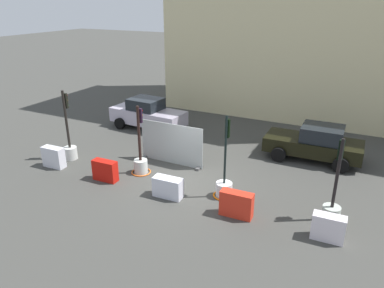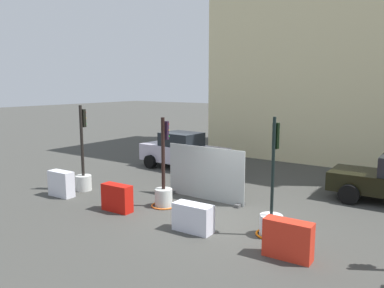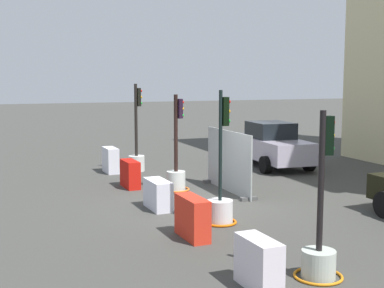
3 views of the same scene
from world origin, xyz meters
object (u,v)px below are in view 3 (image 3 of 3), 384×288
at_px(traffic_light_2, 220,203).
at_px(car_silver_hatchback, 271,145).
at_px(construction_barrier_0, 111,160).
at_px(construction_barrier_2, 158,195).
at_px(construction_barrier_3, 192,218).
at_px(construction_barrier_4, 259,263).
at_px(traffic_light_0, 137,153).
at_px(traffic_light_1, 176,172).
at_px(construction_barrier_1, 130,174).
at_px(traffic_light_3, 319,248).

relative_size(traffic_light_2, car_silver_hatchback, 0.72).
distance_m(traffic_light_2, construction_barrier_0, 7.72).
distance_m(construction_barrier_2, construction_barrier_3, 2.73).
bearing_deg(construction_barrier_4, traffic_light_0, 174.70).
bearing_deg(traffic_light_1, construction_barrier_1, -126.54).
height_order(construction_barrier_0, car_silver_hatchback, car_silver_hatchback).
xyz_separation_m(traffic_light_2, construction_barrier_4, (3.83, -1.03, -0.07)).
relative_size(traffic_light_2, construction_barrier_1, 3.04).
height_order(construction_barrier_1, construction_barrier_4, construction_barrier_1).
bearing_deg(traffic_light_1, traffic_light_3, -0.70).
relative_size(construction_barrier_2, construction_barrier_4, 1.14).
bearing_deg(traffic_light_2, construction_barrier_3, -50.54).
bearing_deg(traffic_light_1, construction_barrier_4, -9.57).
bearing_deg(construction_barrier_4, construction_barrier_3, -179.64).
height_order(traffic_light_1, construction_barrier_2, traffic_light_1).
bearing_deg(construction_barrier_3, construction_barrier_1, 179.02).
xyz_separation_m(traffic_light_1, construction_barrier_0, (-3.75, -1.22, -0.10)).
bearing_deg(construction_barrier_4, construction_barrier_0, 179.59).
bearing_deg(construction_barrier_3, construction_barrier_0, 179.32).
relative_size(traffic_light_0, construction_barrier_1, 3.10).
bearing_deg(construction_barrier_4, construction_barrier_2, 179.33).
distance_m(traffic_light_0, traffic_light_1, 3.74).
relative_size(traffic_light_0, construction_barrier_2, 2.85).
xyz_separation_m(traffic_light_2, traffic_light_3, (3.79, 0.18, 0.04)).
bearing_deg(traffic_light_3, traffic_light_2, -177.34).
height_order(traffic_light_0, car_silver_hatchback, traffic_light_0).
height_order(construction_barrier_0, construction_barrier_1, construction_barrier_0).
height_order(construction_barrier_2, construction_barrier_4, construction_barrier_4).
height_order(traffic_light_2, traffic_light_3, traffic_light_2).
xyz_separation_m(construction_barrier_2, car_silver_hatchback, (-4.90, 6.20, 0.45)).
distance_m(traffic_light_2, traffic_light_3, 3.79).
bearing_deg(construction_barrier_0, construction_barrier_1, -0.08).
bearing_deg(traffic_light_3, construction_barrier_3, -157.18).
height_order(traffic_light_1, construction_barrier_4, traffic_light_1).
xyz_separation_m(traffic_light_3, construction_barrier_1, (-8.60, -1.13, -0.10)).
bearing_deg(traffic_light_0, car_silver_hatchback, 80.57).
relative_size(traffic_light_1, traffic_light_2, 0.93).
bearing_deg(traffic_light_1, construction_barrier_2, -31.20).
relative_size(construction_barrier_3, construction_barrier_4, 1.14).
relative_size(construction_barrier_0, construction_barrier_2, 0.90).
bearing_deg(traffic_light_2, construction_barrier_2, -152.56).
xyz_separation_m(traffic_light_0, construction_barrier_2, (5.77, -1.00, -0.27)).
height_order(traffic_light_0, construction_barrier_4, traffic_light_0).
bearing_deg(construction_barrier_2, construction_barrier_3, -1.79).
relative_size(construction_barrier_2, car_silver_hatchback, 0.26).
relative_size(construction_barrier_1, construction_barrier_2, 0.92).
xyz_separation_m(traffic_light_3, construction_barrier_4, (0.04, -1.21, -0.11)).
relative_size(construction_barrier_0, construction_barrier_4, 1.02).
distance_m(traffic_light_0, car_silver_hatchback, 5.28).
distance_m(traffic_light_3, construction_barrier_2, 5.76).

